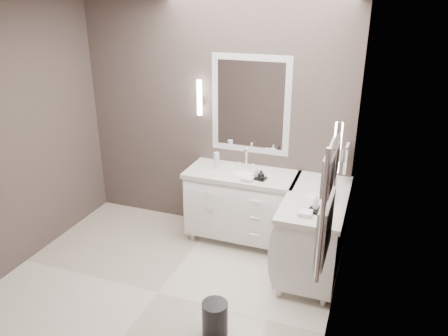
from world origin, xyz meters
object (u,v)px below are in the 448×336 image
(vanity_back, at_px, (241,202))
(towel_ladder, at_px, (327,208))
(waste_bin, at_px, (215,318))
(vanity_right, at_px, (314,229))

(vanity_back, relative_size, towel_ladder, 1.38)
(waste_bin, bearing_deg, towel_ladder, -6.13)
(vanity_right, height_order, towel_ladder, towel_ladder)
(vanity_right, bearing_deg, towel_ladder, -80.16)
(vanity_back, relative_size, vanity_right, 1.00)
(towel_ladder, xyz_separation_m, waste_bin, (-0.83, 0.09, -1.24))
(vanity_right, bearing_deg, waste_bin, -116.71)
(vanity_right, bearing_deg, vanity_back, 159.62)
(vanity_back, distance_m, towel_ladder, 2.16)
(towel_ladder, relative_size, waste_bin, 2.91)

